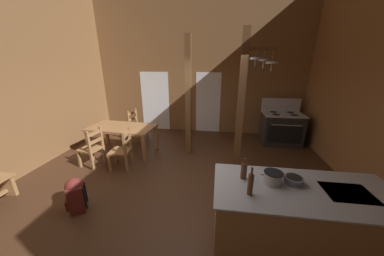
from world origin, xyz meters
TOP-DOWN VIEW (x-y plane):
  - ground_plane at (0.00, 0.00)m, footprint 7.68×7.63m
  - wall_back at (0.00, 3.48)m, footprint 7.68×0.14m
  - glazed_door_back_left at (-1.55, 3.41)m, footprint 1.00×0.01m
  - glazed_panel_back_right at (0.34, 3.41)m, footprint 0.84×0.01m
  - kitchen_island at (1.83, -1.07)m, footprint 2.17×0.98m
  - stove_range at (2.62, 2.67)m, footprint 1.15×0.83m
  - support_post_with_pot_rack at (1.23, 0.80)m, footprint 0.70×0.27m
  - support_post_center at (-0.04, 1.59)m, footprint 0.14×0.14m
  - dining_table at (-1.81, 1.37)m, footprint 1.76×1.01m
  - ladderback_chair_near_window at (-1.41, 0.56)m, footprint 0.50×0.50m
  - ladderback_chair_by_post at (-2.17, 0.56)m, footprint 0.51×0.51m
  - ladderback_chair_at_table_end at (-1.86, 2.36)m, footprint 0.53×0.53m
  - backpack at (-1.53, -0.85)m, footprint 0.38×0.39m
  - stockpot_on_counter at (1.47, -0.99)m, footprint 0.30×0.23m
  - mixing_bowl_on_counter at (1.73, -0.96)m, footprint 0.23×0.23m
  - bottle_tall_on_counter at (1.15, -1.27)m, footprint 0.06×0.06m
  - bottle_short_on_counter at (1.11, -0.94)m, footprint 0.08×0.08m

SIDE VIEW (x-z plane):
  - ground_plane at x=0.00m, z-range -0.10..0.00m
  - backpack at x=-1.53m, z-range 0.02..0.61m
  - ladderback_chair_near_window at x=-1.41m, z-range -0.02..0.93m
  - ladderback_chair_by_post at x=-2.17m, z-range -0.02..0.93m
  - ladderback_chair_at_table_end at x=-1.86m, z-range -0.02..0.93m
  - kitchen_island at x=1.83m, z-range 0.00..0.93m
  - stove_range at x=2.62m, z-range -0.18..1.14m
  - dining_table at x=-1.81m, z-range 0.28..1.02m
  - mixing_bowl_on_counter at x=1.73m, z-range 0.93..1.01m
  - stockpot_on_counter at x=1.47m, z-range 0.93..1.08m
  - glazed_door_back_left at x=-1.55m, z-range 0.00..2.05m
  - glazed_panel_back_right at x=0.34m, z-range 0.00..2.05m
  - bottle_short_on_counter at x=1.11m, z-range 0.90..1.19m
  - bottle_tall_on_counter at x=1.15m, z-range 0.90..1.24m
  - support_post_center at x=-0.04m, z-range 0.00..2.99m
  - support_post_with_pot_rack at x=1.23m, z-range 0.13..3.13m
  - wall_back at x=0.00m, z-range 0.00..4.64m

